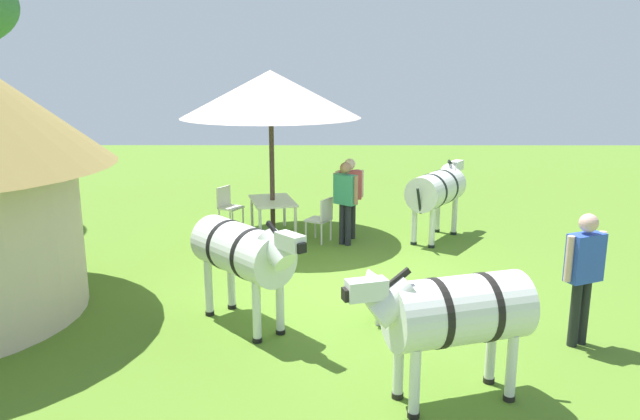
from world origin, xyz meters
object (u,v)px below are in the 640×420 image
object	(u,v)px
zebra_toward_hut	(453,312)
shade_umbrella	(271,94)
patio_chair_west_end	(322,217)
patio_chair_near_lawn	(228,204)
guest_beside_umbrella	(349,191)
zebra_nearest_camera	(437,189)
striped_lounge_chair	(395,302)
guest_behind_table	(345,196)
standing_watcher	(584,267)
zebra_by_umbrella	(244,252)
patio_dining_table	(273,204)

from	to	relation	value
zebra_toward_hut	shade_umbrella	bearing A→B (deg)	2.76
patio_chair_west_end	zebra_toward_hut	size ratio (longest dim) A/B	0.43
patio_chair_near_lawn	guest_beside_umbrella	distance (m)	2.81
zebra_nearest_camera	zebra_toward_hut	world-z (taller)	zebra_nearest_camera
guest_beside_umbrella	striped_lounge_chair	distance (m)	4.19
shade_umbrella	patio_chair_west_end	xyz separation A→B (m)	(-0.58, -1.03, -2.39)
guest_behind_table	standing_watcher	bearing A→B (deg)	161.97
patio_chair_west_end	guest_beside_umbrella	distance (m)	0.77
guest_beside_umbrella	zebra_by_umbrella	distance (m)	4.60
shade_umbrella	patio_chair_west_end	world-z (taller)	shade_umbrella
patio_chair_near_lawn	guest_behind_table	size ratio (longest dim) A/B	0.54
patio_chair_near_lawn	striped_lounge_chair	world-z (taller)	patio_chair_near_lawn
zebra_toward_hut	zebra_nearest_camera	bearing A→B (deg)	-26.12
guest_behind_table	striped_lounge_chair	distance (m)	3.78
shade_umbrella	guest_beside_umbrella	bearing A→B (deg)	-101.83
guest_behind_table	zebra_by_umbrella	distance (m)	4.16
standing_watcher	zebra_by_umbrella	world-z (taller)	standing_watcher
guest_beside_umbrella	standing_watcher	xyz separation A→B (m)	(-4.90, -2.69, 0.03)
striped_lounge_chair	zebra_by_umbrella	xyz separation A→B (m)	(-0.22, 2.06, 0.79)
patio_chair_west_end	zebra_toward_hut	world-z (taller)	zebra_toward_hut
shade_umbrella	patio_chair_near_lawn	xyz separation A→B (m)	(0.58, 1.03, -2.39)
guest_behind_table	patio_dining_table	bearing A→B (deg)	12.64
guest_beside_umbrella	standing_watcher	bearing A→B (deg)	104.19
striped_lounge_chair	zebra_nearest_camera	world-z (taller)	zebra_nearest_camera
patio_chair_west_end	guest_behind_table	size ratio (longest dim) A/B	0.54
zebra_nearest_camera	striped_lounge_chair	bearing A→B (deg)	-74.15
patio_dining_table	patio_chair_west_end	distance (m)	1.19
shade_umbrella	guest_behind_table	xyz separation A→B (m)	(-0.77, -1.49, -1.92)
guest_behind_table	standing_watcher	size ratio (longest dim) A/B	0.96
patio_dining_table	zebra_nearest_camera	size ratio (longest dim) A/B	0.77
zebra_nearest_camera	zebra_by_umbrella	world-z (taller)	zebra_by_umbrella
zebra_by_umbrella	zebra_nearest_camera	bearing A→B (deg)	-169.50
patio_chair_west_end	patio_dining_table	bearing A→B (deg)	90.00
zebra_toward_hut	patio_chair_near_lawn	bearing A→B (deg)	8.36
zebra_by_umbrella	zebra_toward_hut	size ratio (longest dim) A/B	0.86
shade_umbrella	patio_chair_near_lawn	world-z (taller)	shade_umbrella
striped_lounge_chair	zebra_by_umbrella	distance (m)	2.22
patio_chair_west_end	zebra_nearest_camera	bearing A→B (deg)	-54.69
shade_umbrella	zebra_nearest_camera	size ratio (longest dim) A/B	1.91
patio_chair_west_end	guest_behind_table	world-z (taller)	guest_behind_table
zebra_by_umbrella	striped_lounge_chair	bearing A→B (deg)	144.60
striped_lounge_chair	zebra_by_umbrella	size ratio (longest dim) A/B	0.49
patio_chair_west_end	guest_beside_umbrella	size ratio (longest dim) A/B	0.54
patio_chair_near_lawn	shade_umbrella	bearing A→B (deg)	90.00
standing_watcher	patio_dining_table	bearing A→B (deg)	105.17
zebra_nearest_camera	zebra_toward_hut	xyz separation A→B (m)	(-6.22, 0.98, -0.04)
patio_dining_table	zebra_toward_hut	size ratio (longest dim) A/B	0.70
guest_behind_table	standing_watcher	xyz separation A→B (m)	(-4.46, -2.79, 0.04)
guest_behind_table	striped_lounge_chair	world-z (taller)	guest_behind_table
patio_dining_table	shade_umbrella	bearing A→B (deg)	0.00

